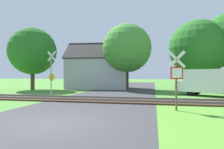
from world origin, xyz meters
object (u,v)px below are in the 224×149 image
mail_truck (209,81)px  tree_right (198,48)px  tree_left (33,51)px  tree_center (127,48)px  crossing_sign_far (51,72)px  stop_sign_near (176,76)px  house (98,72)px

mail_truck → tree_right: bearing=24.3°
tree_left → tree_center: bearing=11.7°
crossing_sign_far → mail_truck: size_ratio=0.73×
tree_right → tree_center: (-8.30, -1.38, 0.08)m
crossing_sign_far → tree_left: bearing=145.1°
stop_sign_near → mail_truck: size_ratio=0.57×
stop_sign_near → tree_left: size_ratio=0.40×
tree_right → mail_truck: bearing=-94.5°
tree_left → house: bearing=29.3°
tree_center → tree_left: (-11.17, -2.30, -0.36)m
stop_sign_near → tree_center: size_ratio=0.37×
tree_right → mail_truck: (-0.58, -7.28, -3.68)m
stop_sign_near → tree_right: size_ratio=0.36×
tree_right → tree_left: size_ratio=1.11×
tree_center → mail_truck: 10.42m
tree_right → mail_truck: 8.18m
crossing_sign_far → house: 10.41m
house → tree_left: tree_left is taller
house → tree_left: 8.52m
stop_sign_near → tree_right: tree_right is taller
stop_sign_near → tree_center: (-4.30, 13.59, 3.30)m
house → mail_truck: size_ratio=1.63×
house → mail_truck: 14.05m
house → mail_truck: (11.79, -7.58, -0.89)m
mail_truck → house: bearing=86.0°
tree_center → crossing_sign_far: bearing=-120.8°
tree_left → stop_sign_near: bearing=-36.1°
stop_sign_near → tree_left: bearing=-46.6°
tree_right → tree_center: bearing=-170.5°
stop_sign_near → house: house is taller
mail_truck → tree_left: bearing=108.0°
house → tree_left: size_ratio=1.13×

